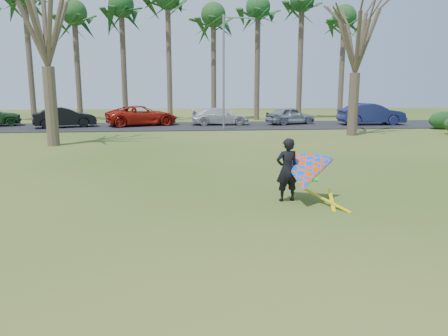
{
  "coord_description": "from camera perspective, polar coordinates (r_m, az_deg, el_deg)",
  "views": [
    {
      "loc": [
        -1.15,
        -9.36,
        3.32
      ],
      "look_at": [
        0.0,
        2.0,
        1.1
      ],
      "focal_mm": 35.0,
      "sensor_mm": 36.0,
      "label": 1
    }
  ],
  "objects": [
    {
      "name": "ground",
      "position": [
        10.0,
        1.17,
        -8.39
      ],
      "size": [
        100.0,
        100.0,
        0.0
      ],
      "primitive_type": "plane",
      "color": "#1B4A10",
      "rests_on": "ground"
    },
    {
      "name": "parking_strip",
      "position": [
        34.54,
        -3.88,
        5.49
      ],
      "size": [
        46.0,
        7.0,
        0.06
      ],
      "primitive_type": "cube",
      "color": "black",
      "rests_on": "ground"
    },
    {
      "name": "palm_3",
      "position": [
        41.73,
        -18.99,
        18.47
      ],
      "size": [
        4.84,
        4.84,
        10.84
      ],
      "color": "#453929",
      "rests_on": "ground"
    },
    {
      "name": "palm_4",
      "position": [
        41.17,
        -13.28,
        19.82
      ],
      "size": [
        4.84,
        4.84,
        11.54
      ],
      "color": "#483A2B",
      "rests_on": "ground"
    },
    {
      "name": "palm_6",
      "position": [
        40.91,
        -1.4,
        19.2
      ],
      "size": [
        4.84,
        4.84,
        10.84
      ],
      "color": "#47372A",
      "rests_on": "ground"
    },
    {
      "name": "palm_7",
      "position": [
        41.51,
        4.47,
        20.0
      ],
      "size": [
        4.84,
        4.84,
        11.54
      ],
      "color": "#4A3A2C",
      "rests_on": "ground"
    },
    {
      "name": "palm_8",
      "position": [
        42.49,
        10.16,
        20.58
      ],
      "size": [
        4.84,
        4.84,
        12.24
      ],
      "color": "#4E3D2F",
      "rests_on": "ground"
    },
    {
      "name": "palm_9",
      "position": [
        43.51,
        15.44,
        18.33
      ],
      "size": [
        4.84,
        4.84,
        10.84
      ],
      "color": "#47392B",
      "rests_on": "ground"
    },
    {
      "name": "bare_tree_left",
      "position": [
        25.56,
        -22.46,
        18.28
      ],
      "size": [
        6.6,
        6.6,
        9.7
      ],
      "color": "brown",
      "rests_on": "ground"
    },
    {
      "name": "bare_tree_right",
      "position": [
        29.73,
        17.02,
        16.79
      ],
      "size": [
        6.27,
        6.27,
        9.21
      ],
      "color": "#463A2A",
      "rests_on": "ground"
    },
    {
      "name": "streetlight",
      "position": [
        31.56,
        0.24,
        13.06
      ],
      "size": [
        2.28,
        0.18,
        8.0
      ],
      "color": "gray",
      "rests_on": "ground"
    },
    {
      "name": "hedge_far",
      "position": [
        36.14,
        26.83,
        5.58
      ],
      "size": [
        2.35,
        1.1,
        1.31
      ],
      "primitive_type": "ellipsoid",
      "color": "#153B18",
      "rests_on": "ground"
    },
    {
      "name": "car_1",
      "position": [
        35.22,
        -20.12,
        6.23
      ],
      "size": [
        4.79,
        2.95,
        1.49
      ],
      "primitive_type": "imported",
      "rotation": [
        0.0,
        0.0,
        1.9
      ],
      "color": "black",
      "rests_on": "parking_strip"
    },
    {
      "name": "car_2",
      "position": [
        35.21,
        -10.67,
        6.74
      ],
      "size": [
        6.08,
        4.22,
        1.54
      ],
      "primitive_type": "imported",
      "rotation": [
        0.0,
        0.0,
        1.9
      ],
      "color": "#AD1B0D",
      "rests_on": "parking_strip"
    },
    {
      "name": "car_3",
      "position": [
        35.25,
        -0.51,
        6.77
      ],
      "size": [
        4.64,
        1.89,
        1.35
      ],
      "primitive_type": "imported",
      "rotation": [
        0.0,
        0.0,
        1.57
      ],
      "color": "silver",
      "rests_on": "parking_strip"
    },
    {
      "name": "car_4",
      "position": [
        36.1,
        8.65,
        6.78
      ],
      "size": [
        4.39,
        2.94,
        1.39
      ],
      "primitive_type": "imported",
      "rotation": [
        0.0,
        0.0,
        1.92
      ],
      "color": "gray",
      "rests_on": "parking_strip"
    },
    {
      "name": "car_5",
      "position": [
        37.24,
        18.69,
        6.71
      ],
      "size": [
        5.22,
        1.93,
        1.71
      ],
      "primitive_type": "imported",
      "rotation": [
        0.0,
        0.0,
        1.55
      ],
      "color": "navy",
      "rests_on": "parking_strip"
    },
    {
      "name": "kite_flyer",
      "position": [
        12.42,
        10.23,
        -0.63
      ],
      "size": [
        2.13,
        2.39,
        2.02
      ],
      "color": "black",
      "rests_on": "ground"
    }
  ]
}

